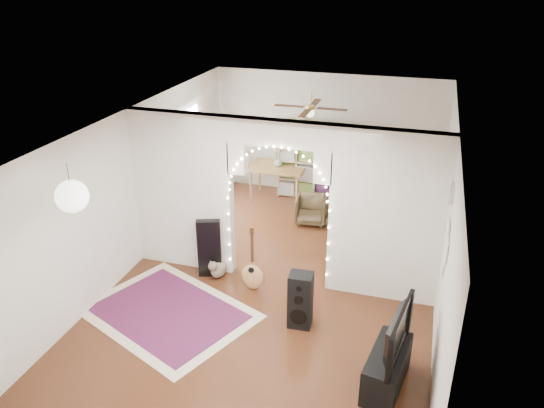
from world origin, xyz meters
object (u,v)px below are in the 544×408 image
(floor_speaker, at_px, (300,300))
(dining_chair_left, at_px, (341,213))
(acoustic_guitar, at_px, (253,267))
(dining_chair_right, at_px, (311,210))
(bookcase, at_px, (317,162))
(dining_table, at_px, (278,169))
(media_console, at_px, (387,368))

(floor_speaker, bearing_deg, dining_chair_left, 87.32)
(acoustic_guitar, xyz_separation_m, dining_chair_right, (0.34, 2.63, -0.13))
(acoustic_guitar, relative_size, dining_chair_right, 1.54)
(floor_speaker, relative_size, dining_chair_right, 1.39)
(floor_speaker, height_order, bookcase, bookcase)
(bookcase, distance_m, dining_chair_left, 1.53)
(acoustic_guitar, xyz_separation_m, bookcase, (0.17, 3.87, 0.44))
(floor_speaker, xyz_separation_m, dining_chair_right, (-0.60, 3.30, -0.14))
(bookcase, distance_m, dining_table, 0.87)
(bookcase, height_order, dining_chair_right, bookcase)
(media_console, relative_size, bookcase, 0.59)
(acoustic_guitar, relative_size, dining_chair_left, 1.59)
(acoustic_guitar, distance_m, bookcase, 3.90)
(bookcase, bearing_deg, dining_chair_left, -40.86)
(acoustic_guitar, relative_size, media_console, 0.94)
(dining_chair_left, bearing_deg, dining_table, 160.85)
(floor_speaker, distance_m, media_console, 1.58)
(dining_chair_left, bearing_deg, dining_chair_right, -164.00)
(dining_table, bearing_deg, media_console, -61.42)
(dining_table, distance_m, dining_chair_right, 1.44)
(acoustic_guitar, distance_m, floor_speaker, 1.16)
(floor_speaker, relative_size, dining_table, 0.70)
(acoustic_guitar, distance_m, dining_chair_left, 2.85)
(acoustic_guitar, relative_size, dining_table, 0.78)
(acoustic_guitar, distance_m, media_console, 2.73)
(media_console, height_order, dining_chair_left, dining_chair_left)
(bookcase, bearing_deg, dining_table, -145.61)
(acoustic_guitar, height_order, dining_chair_right, acoustic_guitar)
(media_console, distance_m, dining_chair_right, 4.58)
(bookcase, bearing_deg, floor_speaker, -64.46)
(acoustic_guitar, distance_m, dining_chair_right, 2.66)
(media_console, height_order, dining_table, dining_table)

